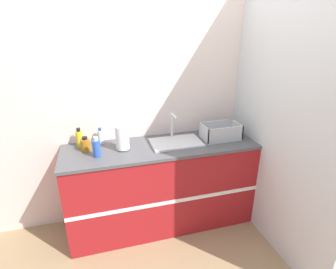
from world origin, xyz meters
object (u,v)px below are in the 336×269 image
paper_towel_roll (122,138)px  bottle_yellow (79,138)px  bottle_amber (85,145)px  sink (176,141)px  bottle_clear (101,136)px  bottle_blue (97,148)px  dish_rack (220,133)px

paper_towel_roll → bottle_yellow: paper_towel_roll is taller
bottle_amber → sink: bearing=-4.3°
bottle_clear → bottle_amber: (-0.15, -0.15, -0.01)m
bottle_yellow → bottle_amber: bottle_yellow is taller
bottle_blue → bottle_amber: bearing=122.8°
sink → bottle_blue: bearing=-173.5°
sink → bottle_amber: sink is taller
bottle_blue → dish_rack: bearing=3.5°
paper_towel_roll → bottle_yellow: bearing=153.8°
bottle_clear → bottle_yellow: bearing=-174.5°
sink → paper_towel_roll: bearing=-179.8°
paper_towel_roll → bottle_clear: size_ratio=1.45×
sink → bottle_yellow: (-0.93, 0.19, 0.06)m
dish_rack → bottle_clear: 1.24m
bottle_yellow → sink: bearing=-11.8°
paper_towel_roll → bottle_amber: bearing=168.7°
sink → paper_towel_roll: 0.54m
paper_towel_roll → bottle_amber: (-0.34, 0.07, -0.06)m
dish_rack → bottle_blue: bottle_blue is taller
paper_towel_roll → dish_rack: (1.02, -0.01, -0.06)m
sink → paper_towel_roll: sink is taller
bottle_clear → dish_rack: bearing=-10.4°
bottle_yellow → paper_towel_roll: bearing=-26.2°
sink → bottle_clear: (-0.73, 0.21, 0.05)m
bottle_clear → bottle_yellow: (-0.20, -0.02, 0.01)m
dish_rack → bottle_blue: bearing=-176.5°
sink → bottle_blue: 0.78m
sink → dish_rack: sink is taller
bottle_amber → dish_rack: bearing=-3.2°
paper_towel_roll → bottle_yellow: 0.45m
dish_rack → bottle_amber: dish_rack is taller
paper_towel_roll → bottle_blue: (-0.24, -0.09, -0.04)m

